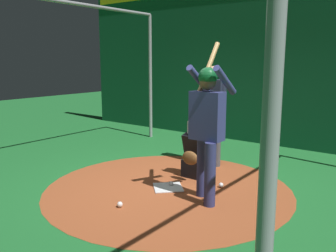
% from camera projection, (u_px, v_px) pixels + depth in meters
% --- Properties ---
extents(ground_plane, '(26.76, 26.76, 0.00)m').
position_uv_depth(ground_plane, '(168.00, 188.00, 5.37)').
color(ground_plane, '#1E6B2D').
extents(dirt_circle, '(3.66, 3.66, 0.01)m').
position_uv_depth(dirt_circle, '(168.00, 188.00, 5.37)').
color(dirt_circle, '#9E4C28').
rests_on(dirt_circle, ground).
extents(home_plate, '(0.59, 0.59, 0.01)m').
position_uv_depth(home_plate, '(168.00, 187.00, 5.37)').
color(home_plate, white).
rests_on(home_plate, dirt_circle).
extents(batter, '(0.68, 0.49, 2.14)m').
position_uv_depth(batter, '(207.00, 121.00, 4.70)').
color(batter, navy).
rests_on(batter, ground).
extents(catcher, '(0.58, 0.40, 0.95)m').
position_uv_depth(catcher, '(197.00, 155.00, 5.82)').
color(catcher, black).
rests_on(catcher, ground).
extents(umpire, '(0.22, 0.49, 1.79)m').
position_uv_depth(umpire, '(212.00, 110.00, 6.35)').
color(umpire, '#4C4C51').
rests_on(umpire, ground).
extents(back_wall, '(0.23, 10.76, 3.75)m').
position_uv_depth(back_wall, '(269.00, 60.00, 7.91)').
color(back_wall, '#145133').
rests_on(back_wall, ground).
extents(cage_frame, '(5.34, 5.17, 2.97)m').
position_uv_depth(cage_frame, '(168.00, 47.00, 4.99)').
color(cage_frame, gray).
rests_on(cage_frame, ground).
extents(baseball_0, '(0.07, 0.07, 0.07)m').
position_uv_depth(baseball_0, '(221.00, 185.00, 5.37)').
color(baseball_0, white).
rests_on(baseball_0, dirt_circle).
extents(baseball_1, '(0.07, 0.07, 0.07)m').
position_uv_depth(baseball_1, '(171.00, 184.00, 5.43)').
color(baseball_1, white).
rests_on(baseball_1, dirt_circle).
extents(baseball_2, '(0.07, 0.07, 0.07)m').
position_uv_depth(baseball_2, '(120.00, 204.00, 4.65)').
color(baseball_2, white).
rests_on(baseball_2, dirt_circle).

